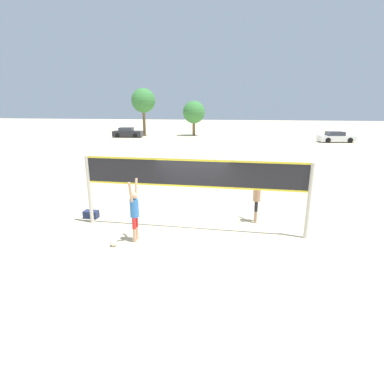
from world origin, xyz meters
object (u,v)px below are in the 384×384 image
(player_spiker, at_px, (134,210))
(parked_car_near, at_px, (336,137))
(gear_bag, at_px, (91,214))
(parked_car_mid, at_px, (128,133))
(volleyball, at_px, (114,243))
(volleyball_net, at_px, (192,181))
(player_blocker, at_px, (257,195))
(tree_right_cluster, at_px, (194,112))
(tree_left_cluster, at_px, (143,101))

(player_spiker, height_order, parked_car_near, player_spiker)
(gear_bag, bearing_deg, parked_car_mid, 109.69)
(gear_bag, bearing_deg, parked_car_near, 61.07)
(volleyball, xyz_separation_m, gear_bag, (-1.95, 2.19, 0.04))
(volleyball, distance_m, parked_car_near, 36.14)
(volleyball_net, bearing_deg, parked_car_near, 67.61)
(volleyball_net, xyz_separation_m, player_blocker, (2.25, 1.19, -0.74))
(volleyball_net, xyz_separation_m, volleyball, (-2.19, -1.75, -1.70))
(player_spiker, relative_size, tree_right_cluster, 0.39)
(volleyball_net, height_order, tree_right_cluster, tree_right_cluster)
(gear_bag, relative_size, tree_right_cluster, 0.11)
(parked_car_near, distance_m, tree_right_cluster, 20.46)
(tree_left_cluster, bearing_deg, parked_car_near, -8.84)
(player_spiker, distance_m, tree_right_cluster, 38.76)
(player_blocker, relative_size, tree_left_cluster, 0.29)
(player_blocker, bearing_deg, player_spiker, -57.99)
(player_blocker, relative_size, parked_car_near, 0.45)
(volleyball_net, height_order, parked_car_near, volleyball_net)
(player_spiker, relative_size, parked_car_mid, 0.47)
(player_blocker, bearing_deg, volleyball_net, -62.10)
(volleyball, distance_m, tree_right_cluster, 39.27)
(gear_bag, xyz_separation_m, parked_car_mid, (-11.50, 32.13, 0.49))
(player_spiker, relative_size, player_blocker, 1.00)
(tree_right_cluster, bearing_deg, parked_car_near, -17.26)
(volleyball_net, relative_size, gear_bag, 14.22)
(volleyball_net, bearing_deg, tree_left_cluster, 111.59)
(volleyball, height_order, parked_car_mid, parked_car_mid)
(parked_car_near, height_order, tree_right_cluster, tree_right_cluster)
(parked_car_near, relative_size, parked_car_mid, 1.04)
(volleyball, relative_size, tree_right_cluster, 0.04)
(player_spiker, bearing_deg, player_blocker, -57.99)
(tree_right_cluster, bearing_deg, parked_car_mid, -153.41)
(parked_car_mid, relative_size, tree_right_cluster, 0.83)
(volleyball_net, distance_m, parked_car_near, 33.68)
(tree_left_cluster, bearing_deg, volleyball, -72.37)
(player_spiker, distance_m, player_blocker, 4.59)
(parked_car_near, bearing_deg, tree_right_cluster, 154.91)
(player_blocker, height_order, gear_bag, player_blocker)
(volleyball_net, distance_m, player_blocker, 2.65)
(parked_car_mid, xyz_separation_m, tree_left_cluster, (1.68, 2.72, 4.58))
(volleyball_net, height_order, volleyball, volleyball_net)
(volleyball_net, xyz_separation_m, parked_car_mid, (-15.64, 32.56, -1.17))
(player_spiker, bearing_deg, parked_car_mid, 22.49)
(player_spiker, distance_m, tree_left_cluster, 38.77)
(volleyball_net, distance_m, parked_car_mid, 36.14)
(player_blocker, relative_size, tree_right_cluster, 0.39)
(volleyball, bearing_deg, player_blocker, 33.54)
(tree_left_cluster, xyz_separation_m, tree_right_cluster, (7.45, 1.84, -1.69))
(parked_car_mid, bearing_deg, player_blocker, -65.67)
(parked_car_mid, bearing_deg, volleyball_net, -69.70)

